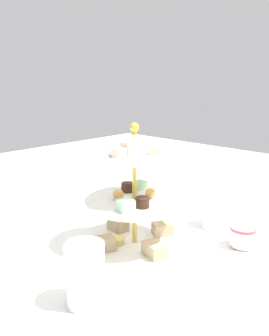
{
  "coord_description": "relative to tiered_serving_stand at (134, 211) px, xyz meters",
  "views": [
    {
      "loc": [
        0.56,
        0.53,
        0.38
      ],
      "look_at": [
        0.0,
        0.0,
        0.18
      ],
      "focal_mm": 39.24,
      "sensor_mm": 36.0,
      "label": 1
    }
  ],
  "objects": [
    {
      "name": "ground_plane",
      "position": [
        -0.0,
        0.0,
        -0.09
      ],
      "size": [
        2.4,
        2.4,
        0.0
      ],
      "primitive_type": "plane",
      "color": "white"
    },
    {
      "name": "tiered_serving_stand",
      "position": [
        0.0,
        0.0,
        0.0
      ],
      "size": [
        0.27,
        0.27,
        0.28
      ],
      "color": "white",
      "rests_on": "ground_plane"
    },
    {
      "name": "water_glass_tall_right",
      "position": [
        0.21,
        0.09,
        -0.03
      ],
      "size": [
        0.07,
        0.07,
        0.11
      ],
      "primitive_type": "cylinder",
      "color": "silver",
      "rests_on": "ground_plane"
    },
    {
      "name": "water_glass_short_left",
      "position": [
        -0.22,
        0.07,
        -0.05
      ],
      "size": [
        0.06,
        0.06,
        0.07
      ],
      "primitive_type": "cylinder",
      "color": "silver",
      "rests_on": "ground_plane"
    },
    {
      "name": "teacup_with_saucer",
      "position": [
        -0.16,
        0.18,
        -0.06
      ],
      "size": [
        0.09,
        0.09,
        0.05
      ],
      "color": "white",
      "rests_on": "ground_plane"
    },
    {
      "name": "butter_knife_left",
      "position": [
        0.15,
        -0.24,
        -0.08
      ],
      "size": [
        0.16,
        0.08,
        0.0
      ],
      "primitive_type": "cube",
      "rotation": [
        0.0,
        0.0,
        0.39
      ],
      "color": "silver",
      "rests_on": "ground_plane"
    },
    {
      "name": "butter_knife_right",
      "position": [
        0.02,
        0.28,
        -0.08
      ],
      "size": [
        0.17,
        0.05,
        0.0
      ],
      "primitive_type": "cube",
      "rotation": [
        0.0,
        0.0,
        2.9
      ],
      "color": "silver",
      "rests_on": "ground_plane"
    }
  ]
}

